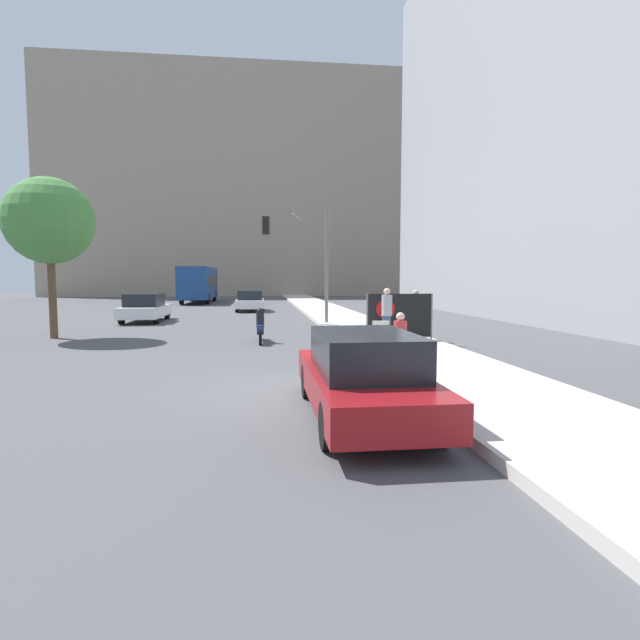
# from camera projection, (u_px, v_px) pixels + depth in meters

# --- Properties ---
(ground_plane) EXTENTS (160.00, 160.00, 0.00)m
(ground_plane) POSITION_uv_depth(u_px,v_px,m) (310.00, 392.00, 9.92)
(ground_plane) COLOR #4F4F51
(sidewalk_curb) EXTENTS (3.22, 90.00, 0.18)m
(sidewalk_curb) POSITION_uv_depth(u_px,v_px,m) (348.00, 321.00, 25.15)
(sidewalk_curb) COLOR beige
(sidewalk_curb) RESTS_ON ground_plane
(building_backdrop_far) EXTENTS (52.00, 12.00, 29.12)m
(building_backdrop_far) POSITION_uv_depth(u_px,v_px,m) (252.00, 188.00, 68.09)
(building_backdrop_far) COLOR gray
(building_backdrop_far) RESTS_ON ground_plane
(building_backdrop_right) EXTENTS (10.00, 32.00, 25.87)m
(building_backdrop_right) POSITION_uv_depth(u_px,v_px,m) (560.00, 97.00, 29.36)
(building_backdrop_right) COLOR #99999E
(building_backdrop_right) RESTS_ON ground_plane
(seated_protester) EXTENTS (0.94, 0.77, 1.21)m
(seated_protester) POSITION_uv_depth(u_px,v_px,m) (400.00, 335.00, 12.65)
(seated_protester) COLOR #474C56
(seated_protester) RESTS_ON sidewalk_curb
(jogger_on_sidewalk) EXTENTS (0.34, 0.34, 1.77)m
(jogger_on_sidewalk) POSITION_uv_depth(u_px,v_px,m) (387.00, 314.00, 16.24)
(jogger_on_sidewalk) COLOR #334775
(jogger_on_sidewalk) RESTS_ON sidewalk_curb
(pedestrian_behind) EXTENTS (0.34, 0.34, 1.67)m
(pedestrian_behind) POSITION_uv_depth(u_px,v_px,m) (416.00, 313.00, 17.88)
(pedestrian_behind) COLOR black
(pedestrian_behind) RESTS_ON sidewalk_curb
(protest_banner) EXTENTS (2.29, 0.06, 1.56)m
(protest_banner) POSITION_uv_depth(u_px,v_px,m) (399.00, 315.00, 16.77)
(protest_banner) COLOR slate
(protest_banner) RESTS_ON sidewalk_curb
(traffic_light_pole) EXTENTS (3.07, 2.84, 5.30)m
(traffic_light_pole) POSITION_uv_depth(u_px,v_px,m) (303.00, 246.00, 23.52)
(traffic_light_pole) COLOR slate
(traffic_light_pole) RESTS_ON sidewalk_curb
(parked_car_curbside) EXTENTS (1.70, 4.68, 1.41)m
(parked_car_curbside) POSITION_uv_depth(u_px,v_px,m) (363.00, 375.00, 8.00)
(parked_car_curbside) COLOR maroon
(parked_car_curbside) RESTS_ON ground_plane
(car_on_road_nearest) EXTENTS (1.90, 4.64, 1.48)m
(car_on_road_nearest) POSITION_uv_depth(u_px,v_px,m) (145.00, 308.00, 25.99)
(car_on_road_nearest) COLOR white
(car_on_road_nearest) RESTS_ON ground_plane
(car_on_road_midblock) EXTENTS (1.90, 4.30, 1.43)m
(car_on_road_midblock) POSITION_uv_depth(u_px,v_px,m) (250.00, 301.00, 34.43)
(car_on_road_midblock) COLOR white
(car_on_road_midblock) RESTS_ON ground_plane
(city_bus_on_road) EXTENTS (2.55, 10.78, 3.27)m
(city_bus_on_road) POSITION_uv_depth(u_px,v_px,m) (199.00, 283.00, 46.65)
(city_bus_on_road) COLOR navy
(city_bus_on_road) RESTS_ON ground_plane
(motorcycle_on_road) EXTENTS (0.28, 2.11, 1.22)m
(motorcycle_on_road) POSITION_uv_depth(u_px,v_px,m) (260.00, 327.00, 17.59)
(motorcycle_on_road) COLOR navy
(motorcycle_on_road) RESTS_ON ground_plane
(street_tree_near_curb) EXTENTS (3.20, 3.20, 5.99)m
(street_tree_near_curb) POSITION_uv_depth(u_px,v_px,m) (49.00, 221.00, 18.48)
(street_tree_near_curb) COLOR brown
(street_tree_near_curb) RESTS_ON ground_plane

